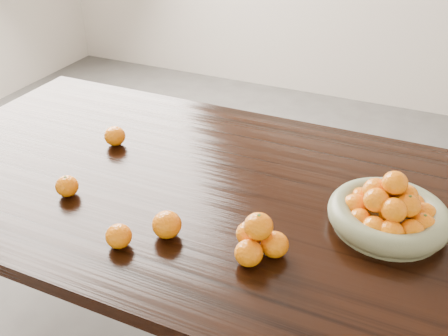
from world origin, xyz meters
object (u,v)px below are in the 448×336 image
at_px(fruit_bowl, 389,212).
at_px(orange_pyramid, 258,239).
at_px(dining_table, 225,213).
at_px(loose_orange_0, 67,186).

distance_m(fruit_bowl, orange_pyramid, 0.35).
height_order(dining_table, orange_pyramid, orange_pyramid).
bearing_deg(fruit_bowl, loose_orange_0, -165.16).
height_order(dining_table, loose_orange_0, loose_orange_0).
bearing_deg(loose_orange_0, dining_table, 28.48).
height_order(dining_table, fruit_bowl, fruit_bowl).
relative_size(fruit_bowl, loose_orange_0, 4.79).
height_order(fruit_bowl, orange_pyramid, fruit_bowl).
height_order(fruit_bowl, loose_orange_0, fruit_bowl).
bearing_deg(fruit_bowl, orange_pyramid, -138.41).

